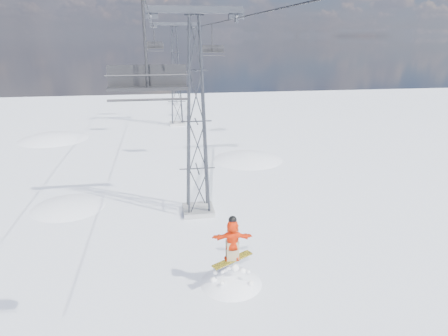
# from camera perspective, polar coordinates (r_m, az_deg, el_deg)

# --- Properties ---
(ground) EXTENTS (120.00, 120.00, 0.00)m
(ground) POSITION_cam_1_polar(r_m,az_deg,el_deg) (16.97, -3.73, -17.71)
(ground) COLOR white
(ground) RESTS_ON ground
(snow_terrain) EXTENTS (39.00, 37.00, 22.00)m
(snow_terrain) POSITION_cam_1_polar(r_m,az_deg,el_deg) (40.19, -13.39, -11.35)
(snow_terrain) COLOR white
(snow_terrain) RESTS_ON ground
(lift_tower_near) EXTENTS (5.20, 1.80, 11.43)m
(lift_tower_near) POSITION_cam_1_polar(r_m,az_deg,el_deg) (22.23, -3.98, 6.59)
(lift_tower_near) COLOR #999999
(lift_tower_near) RESTS_ON ground
(lift_tower_far) EXTENTS (5.20, 1.80, 11.43)m
(lift_tower_far) POSITION_cam_1_polar(r_m,az_deg,el_deg) (46.94, -6.89, 12.69)
(lift_tower_far) COLOR #999999
(lift_tower_far) RESTS_ON ground
(haul_cables) EXTENTS (4.46, 51.00, 0.06)m
(haul_cables) POSITION_cam_1_polar(r_m,az_deg,el_deg) (33.25, -6.15, 19.74)
(haul_cables) COLOR black
(haul_cables) RESTS_ON ground
(snowboarder_jump) EXTENTS (4.40, 4.40, 7.19)m
(snowboarder_jump) POSITION_cam_1_polar(r_m,az_deg,el_deg) (18.60, 0.97, -20.21)
(snowboarder_jump) COLOR white
(snowboarder_jump) RESTS_ON ground
(lift_chair_near) EXTENTS (1.87, 0.54, 2.31)m
(lift_chair_near) POSITION_cam_1_polar(r_m,az_deg,el_deg) (9.80, -10.89, 12.31)
(lift_chair_near) COLOR black
(lift_chair_near) RESTS_ON ground
(lift_chair_mid) EXTENTS (1.87, 0.54, 2.31)m
(lift_chair_mid) POSITION_cam_1_polar(r_m,az_deg,el_deg) (31.82, -1.73, 16.56)
(lift_chair_mid) COLOR black
(lift_chair_mid) RESTS_ON ground
(lift_chair_far) EXTENTS (1.84, 0.53, 2.29)m
(lift_chair_far) POSITION_cam_1_polar(r_m,az_deg,el_deg) (41.25, -9.92, 16.74)
(lift_chair_far) COLOR black
(lift_chair_far) RESTS_ON ground
(lift_chair_extra) EXTENTS (1.81, 0.52, 2.24)m
(lift_chair_extra) POSITION_cam_1_polar(r_m,az_deg,el_deg) (50.71, -9.86, 17.03)
(lift_chair_extra) COLOR black
(lift_chair_extra) RESTS_ON ground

